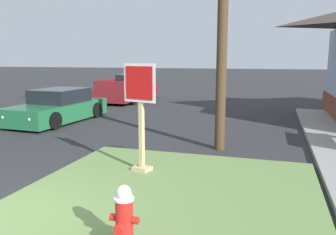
# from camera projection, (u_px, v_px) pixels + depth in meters

# --- Properties ---
(grass_corner_patch) EXTENTS (5.19, 5.51, 0.08)m
(grass_corner_patch) POSITION_uv_depth(u_px,v_px,m) (165.00, 199.00, 5.89)
(grass_corner_patch) COLOR #668447
(grass_corner_patch) RESTS_ON ground
(fire_hydrant) EXTENTS (0.38, 0.34, 0.82)m
(fire_hydrant) POSITION_uv_depth(u_px,v_px,m) (124.00, 219.00, 4.24)
(fire_hydrant) COLOR black
(fire_hydrant) RESTS_ON grass_corner_patch
(stop_sign) EXTENTS (0.75, 0.37, 2.23)m
(stop_sign) POSITION_uv_depth(u_px,v_px,m) (141.00, 118.00, 7.08)
(stop_sign) COLOR tan
(stop_sign) RESTS_ON grass_corner_patch
(manhole_cover) EXTENTS (0.70, 0.70, 0.02)m
(manhole_cover) POSITION_uv_depth(u_px,v_px,m) (113.00, 149.00, 9.30)
(manhole_cover) COLOR black
(manhole_cover) RESTS_ON ground
(parked_sedan_green) EXTENTS (2.13, 4.37, 1.25)m
(parked_sedan_green) POSITION_uv_depth(u_px,v_px,m) (58.00, 107.00, 13.29)
(parked_sedan_green) COLOR #1E6038
(parked_sedan_green) RESTS_ON ground
(pickup_truck_maroon) EXTENTS (2.04, 5.10, 1.48)m
(pickup_truck_maroon) POSITION_uv_depth(u_px,v_px,m) (129.00, 90.00, 19.85)
(pickup_truck_maroon) COLOR maroon
(pickup_truck_maroon) RESTS_ON ground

